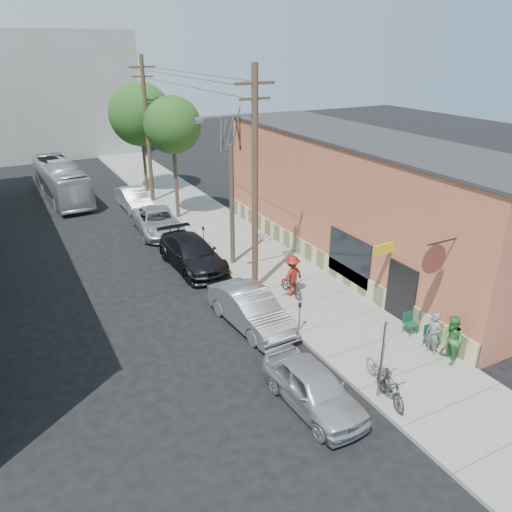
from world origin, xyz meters
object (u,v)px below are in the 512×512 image
parked_bike_a (391,388)px  car_3 (158,222)px  bus (61,181)px  cyclist (292,275)px  parking_meter_far (203,233)px  patio_chair_b (432,337)px  patron_grey (433,334)px  car_1 (251,309)px  car_0 (313,387)px  patron_green (451,340)px  parking_meter_near (300,312)px  car_2 (192,253)px  utility_pole_near (254,179)px  sign_post (383,353)px  car_4 (134,199)px  parked_bike_b (381,372)px  patio_chair_a (411,324)px  tree_bare (232,206)px  tree_leafy_mid (172,125)px  tree_leafy_far (140,115)px

parked_bike_a → car_3: car_3 is taller
bus → cyclist: bearing=-75.7°
parking_meter_far → cyclist: (1.35, -7.24, 0.14)m
car_3 → parked_bike_a: bearing=-80.3°
patio_chair_b → parked_bike_a: size_ratio=0.50×
patron_grey → car_1: bearing=-138.5°
car_0 → car_1: car_1 is taller
patron_green → parking_meter_near: bearing=-120.1°
car_0 → cyclist: bearing=61.3°
car_2 → utility_pole_near: bearing=-69.6°
sign_post → utility_pole_near: bearing=89.7°
car_3 → patron_grey: bearing=-69.7°
parked_bike_a → cyclist: bearing=95.1°
car_4 → bus: 6.42m
parked_bike_b → car_2: 12.45m
patio_chair_b → car_1: car_1 is taller
car_1 → patron_green: bearing=-53.3°
patron_grey → patio_chair_a: bearing=166.0°
cyclist → patio_chair_a: bearing=102.3°
cyclist → parked_bike_a: bearing=68.6°
patio_chair_a → parked_bike_b: size_ratio=0.47×
patio_chair_a → cyclist: size_ratio=0.45×
cyclist → parked_bike_b: size_ratio=1.03×
parking_meter_far → car_1: size_ratio=0.26×
utility_pole_near → tree_bare: size_ratio=1.61×
patron_grey → tree_leafy_mid: bearing=-174.0°
patio_chair_a → patron_grey: patron_grey is taller
patio_chair_a → patio_chair_b: (0.03, -1.07, 0.00)m
utility_pole_near → tree_leafy_mid: 11.67m
utility_pole_near → car_2: bearing=112.4°
utility_pole_near → car_3: size_ratio=1.91×
parking_meter_far → tree_bare: tree_bare is taller
cyclist → bus: 22.49m
parking_meter_far → patron_green: size_ratio=0.67×
tree_bare → car_0: tree_bare is taller
parked_bike_b → car_4: bearing=107.7°
utility_pole_near → patio_chair_a: size_ratio=11.36×
patio_chair_b → cyclist: 6.64m
parking_meter_near → tree_leafy_mid: (0.55, 15.84, 5.14)m
sign_post → cyclist: (1.25, 7.45, -0.71)m
tree_bare → parked_bike_b: (-0.01, -11.59, -2.61)m
parking_meter_far → patio_chair_a: parking_meter_far is taller
tree_leafy_far → patio_chair_b: 27.10m
utility_pole_near → patio_chair_a: utility_pole_near is taller
bus → parking_meter_near: bearing=-80.7°
patron_green → bus: bus is taller
sign_post → parking_meter_near: (-0.10, 4.67, -0.85)m
parking_meter_far → car_4: car_4 is taller
car_1 → car_3: (-0.00, 12.45, -0.05)m
car_0 → car_3: 17.81m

